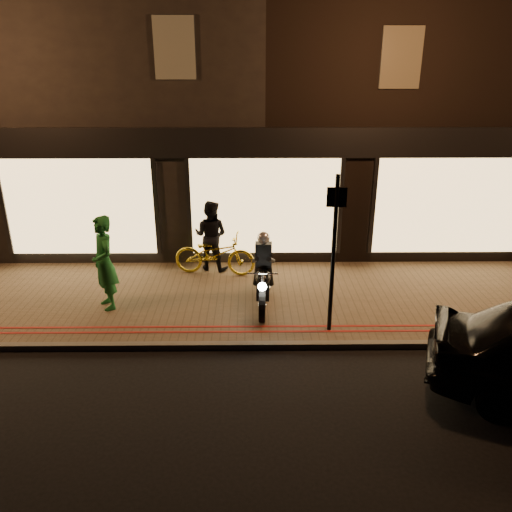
{
  "coord_description": "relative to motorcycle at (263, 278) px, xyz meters",
  "views": [
    {
      "loc": [
        -0.34,
        -7.86,
        4.88
      ],
      "look_at": [
        -0.24,
        1.91,
        1.1
      ],
      "focal_mm": 35.0,
      "sensor_mm": 36.0,
      "label": 1
    }
  ],
  "objects": [
    {
      "name": "sidewalk",
      "position": [
        0.09,
        0.42,
        -0.67
      ],
      "size": [
        50.0,
        4.0,
        0.12
      ],
      "primitive_type": "cube",
      "color": "brown",
      "rests_on": "ground"
    },
    {
      "name": "red_kerb_lines",
      "position": [
        0.09,
        -1.03,
        -0.61
      ],
      "size": [
        50.0,
        0.26,
        0.01
      ],
      "color": "maroon",
      "rests_on": "sidewalk"
    },
    {
      "name": "motorcycle",
      "position": [
        0.0,
        0.0,
        0.0
      ],
      "size": [
        0.6,
        1.94,
        1.59
      ],
      "rotation": [
        0.0,
        0.0,
        -0.05
      ],
      "color": "black",
      "rests_on": "sidewalk"
    },
    {
      "name": "bicycle_gold",
      "position": [
        -1.12,
        1.69,
        -0.1
      ],
      "size": [
        2.02,
        0.96,
        1.02
      ],
      "primitive_type": "imported",
      "rotation": [
        0.0,
        0.0,
        1.42
      ],
      "color": "gold",
      "rests_on": "sidewalk"
    },
    {
      "name": "sign_post",
      "position": [
        1.24,
        -1.04,
        1.06
      ],
      "size": [
        0.35,
        0.08,
        3.0
      ],
      "rotation": [
        0.0,
        0.0,
        -0.05
      ],
      "color": "black",
      "rests_on": "sidewalk"
    },
    {
      "name": "person_green",
      "position": [
        -3.23,
        -0.03,
        0.37
      ],
      "size": [
        0.78,
        0.86,
        1.97
      ],
      "primitive_type": "imported",
      "rotation": [
        0.0,
        0.0,
        -1.01
      ],
      "color": "#1C692A",
      "rests_on": "sidewalk"
    },
    {
      "name": "ground",
      "position": [
        0.09,
        -1.58,
        -0.73
      ],
      "size": [
        90.0,
        90.0,
        0.0
      ],
      "primitive_type": "plane",
      "color": "black",
      "rests_on": "ground"
    },
    {
      "name": "person_dark",
      "position": [
        -1.23,
        2.03,
        0.25
      ],
      "size": [
        1.0,
        0.88,
        1.73
      ],
      "primitive_type": "imported",
      "rotation": [
        0.0,
        0.0,
        2.83
      ],
      "color": "black",
      "rests_on": "sidewalk"
    },
    {
      "name": "kerb_stone",
      "position": [
        0.09,
        -1.53,
        -0.67
      ],
      "size": [
        50.0,
        0.14,
        0.12
      ],
      "primitive_type": "cube",
      "color": "#59544C",
      "rests_on": "ground"
    },
    {
      "name": "building_row",
      "position": [
        0.09,
        7.41,
        3.51
      ],
      "size": [
        48.0,
        10.11,
        8.5
      ],
      "color": "black",
      "rests_on": "ground"
    }
  ]
}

